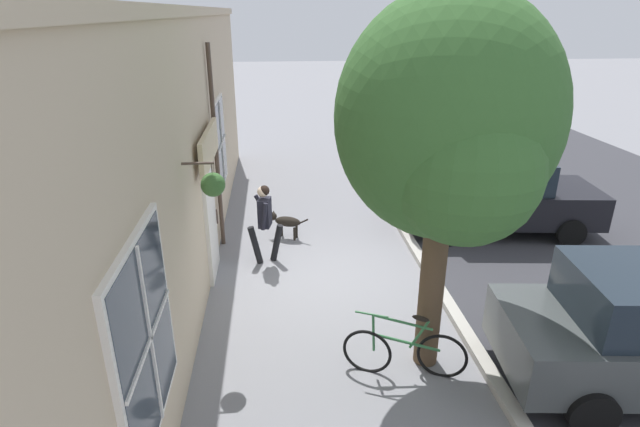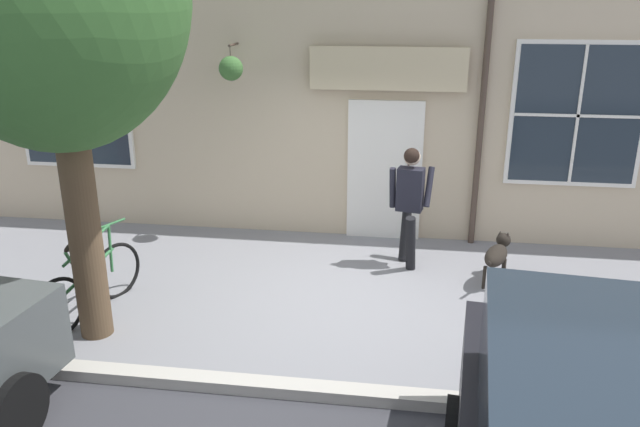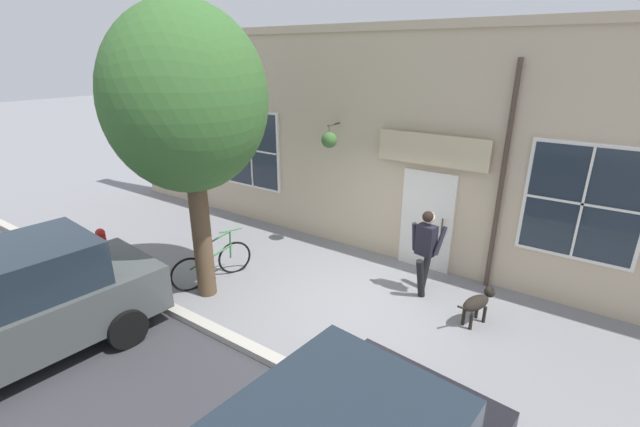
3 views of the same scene
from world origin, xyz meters
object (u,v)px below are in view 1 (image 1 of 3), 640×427
Objects in this scene: dog_on_leash at (285,221)px; leaning_bicycle at (404,351)px; pedestrian_walking at (265,217)px; parked_car_mid_block at (497,194)px; street_tree_by_curb at (451,130)px.

leaning_bicycle is (1.53, -4.75, -0.02)m from dog_on_leash.
dog_on_leash is at bearing 69.63° from pedestrian_walking.
parked_car_mid_block is at bearing 54.86° from leaning_bicycle.
leaning_bicycle is at bearing -72.13° from dog_on_leash.
pedestrian_walking is 4.15m from leaning_bicycle.
street_tree_by_curb is 6.06m from parked_car_mid_block.
parked_car_mid_block is at bearing 12.21° from pedestrian_walking.
street_tree_by_curb reaches higher than pedestrian_walking.
parked_car_mid_block is at bearing 0.15° from dog_on_leash.
street_tree_by_curb reaches higher than leaning_bicycle.
street_tree_by_curb is 1.15× the size of parked_car_mid_block.
street_tree_by_curb is 3.12m from leaning_bicycle.
pedestrian_walking is at bearing 124.17° from street_tree_by_curb.
pedestrian_walking is 5.43m from parked_car_mid_block.
dog_on_leash is 0.57× the size of leaning_bicycle.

